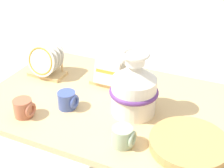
{
  "coord_description": "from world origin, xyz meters",
  "views": [
    {
      "loc": [
        0.58,
        -1.28,
        1.6
      ],
      "look_at": [
        0.0,
        0.0,
        0.78
      ],
      "focal_mm": 50.0,
      "sensor_mm": 36.0,
      "label": 1
    }
  ],
  "objects_px": {
    "mug_terracotta_glaze": "(24,108)",
    "mug_sage_glaze": "(123,137)",
    "ceramic_vase": "(134,87)",
    "dish_rack_round_plates": "(46,63)",
    "mug_cobalt_glaze": "(68,100)",
    "wicker_charger_stack": "(189,144)",
    "dish_rack_square_plates": "(110,74)"
  },
  "relations": [
    {
      "from": "mug_sage_glaze",
      "to": "mug_terracotta_glaze",
      "type": "bearing_deg",
      "value": 179.97
    },
    {
      "from": "dish_rack_round_plates",
      "to": "wicker_charger_stack",
      "type": "bearing_deg",
      "value": -17.51
    },
    {
      "from": "wicker_charger_stack",
      "to": "mug_sage_glaze",
      "type": "bearing_deg",
      "value": -159.6
    },
    {
      "from": "wicker_charger_stack",
      "to": "mug_terracotta_glaze",
      "type": "distance_m",
      "value": 0.81
    },
    {
      "from": "mug_terracotta_glaze",
      "to": "mug_sage_glaze",
      "type": "relative_size",
      "value": 1.0
    },
    {
      "from": "ceramic_vase",
      "to": "mug_cobalt_glaze",
      "type": "bearing_deg",
      "value": -161.55
    },
    {
      "from": "dish_rack_square_plates",
      "to": "mug_terracotta_glaze",
      "type": "bearing_deg",
      "value": -118.6
    },
    {
      "from": "dish_rack_round_plates",
      "to": "mug_cobalt_glaze",
      "type": "distance_m",
      "value": 0.39
    },
    {
      "from": "mug_terracotta_glaze",
      "to": "mug_sage_glaze",
      "type": "distance_m",
      "value": 0.54
    },
    {
      "from": "wicker_charger_stack",
      "to": "mug_cobalt_glaze",
      "type": "distance_m",
      "value": 0.65
    },
    {
      "from": "mug_sage_glaze",
      "to": "dish_rack_square_plates",
      "type": "bearing_deg",
      "value": 120.39
    },
    {
      "from": "ceramic_vase",
      "to": "dish_rack_square_plates",
      "type": "bearing_deg",
      "value": 136.44
    },
    {
      "from": "dish_rack_round_plates",
      "to": "wicker_charger_stack",
      "type": "height_order",
      "value": "dish_rack_round_plates"
    },
    {
      "from": "ceramic_vase",
      "to": "dish_rack_square_plates",
      "type": "relative_size",
      "value": 1.51
    },
    {
      "from": "ceramic_vase",
      "to": "dish_rack_square_plates",
      "type": "height_order",
      "value": "ceramic_vase"
    },
    {
      "from": "ceramic_vase",
      "to": "mug_cobalt_glaze",
      "type": "distance_m",
      "value": 0.35
    },
    {
      "from": "mug_terracotta_glaze",
      "to": "dish_rack_round_plates",
      "type": "bearing_deg",
      "value": 109.35
    },
    {
      "from": "dish_rack_round_plates",
      "to": "ceramic_vase",
      "type": "bearing_deg",
      "value": -12.55
    },
    {
      "from": "dish_rack_round_plates",
      "to": "mug_cobalt_glaze",
      "type": "xyz_separation_m",
      "value": [
        0.3,
        -0.25,
        -0.04
      ]
    },
    {
      "from": "ceramic_vase",
      "to": "mug_terracotta_glaze",
      "type": "height_order",
      "value": "ceramic_vase"
    },
    {
      "from": "ceramic_vase",
      "to": "wicker_charger_stack",
      "type": "xyz_separation_m",
      "value": [
        0.32,
        -0.16,
        -0.12
      ]
    },
    {
      "from": "wicker_charger_stack",
      "to": "dish_rack_square_plates",
      "type": "bearing_deg",
      "value": 145.59
    },
    {
      "from": "dish_rack_square_plates",
      "to": "mug_cobalt_glaze",
      "type": "relative_size",
      "value": 2.15
    },
    {
      "from": "wicker_charger_stack",
      "to": "mug_cobalt_glaze",
      "type": "height_order",
      "value": "mug_cobalt_glaze"
    },
    {
      "from": "mug_cobalt_glaze",
      "to": "mug_sage_glaze",
      "type": "height_order",
      "value": "same"
    },
    {
      "from": "mug_sage_glaze",
      "to": "ceramic_vase",
      "type": "bearing_deg",
      "value": 101.28
    },
    {
      "from": "mug_cobalt_glaze",
      "to": "ceramic_vase",
      "type": "bearing_deg",
      "value": 18.45
    },
    {
      "from": "wicker_charger_stack",
      "to": "ceramic_vase",
      "type": "bearing_deg",
      "value": 153.59
    },
    {
      "from": "dish_rack_round_plates",
      "to": "dish_rack_square_plates",
      "type": "relative_size",
      "value": 1.0
    },
    {
      "from": "mug_terracotta_glaze",
      "to": "mug_cobalt_glaze",
      "type": "bearing_deg",
      "value": 42.96
    },
    {
      "from": "ceramic_vase",
      "to": "mug_terracotta_glaze",
      "type": "distance_m",
      "value": 0.56
    },
    {
      "from": "dish_rack_square_plates",
      "to": "wicker_charger_stack",
      "type": "distance_m",
      "value": 0.66
    }
  ]
}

